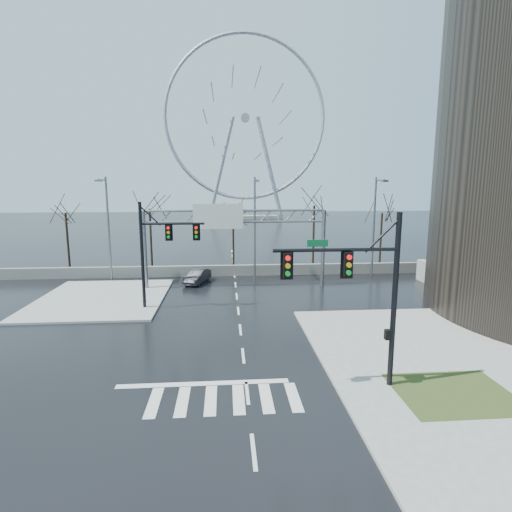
{
  "coord_description": "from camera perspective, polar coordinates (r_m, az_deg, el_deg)",
  "views": [
    {
      "loc": [
        -0.87,
        -20.43,
        9.03
      ],
      "look_at": [
        1.36,
        8.6,
        4.0
      ],
      "focal_mm": 28.0,
      "sensor_mm": 36.0,
      "label": 1
    }
  ],
  "objects": [
    {
      "name": "tree_center",
      "position": [
        45.1,
        -3.29,
        4.88
      ],
      "size": [
        3.25,
        3.25,
        6.5
      ],
      "color": "black",
      "rests_on": "ground"
    },
    {
      "name": "streetlight_left",
      "position": [
        40.28,
        -20.5,
        4.71
      ],
      "size": [
        0.5,
        2.55,
        10.0
      ],
      "color": "slate",
      "rests_on": "ground"
    },
    {
      "name": "sidewalk_far",
      "position": [
        35.13,
        -21.1,
        -5.64
      ],
      "size": [
        10.0,
        12.0,
        0.15
      ],
      "primitive_type": "cube",
      "color": "gray",
      "rests_on": "ground"
    },
    {
      "name": "signal_mast_far",
      "position": [
        30.1,
        -13.92,
        1.5
      ],
      "size": [
        4.72,
        0.41,
        8.0
      ],
      "color": "black",
      "rests_on": "ground"
    },
    {
      "name": "streetlight_mid",
      "position": [
        38.82,
        -0.15,
        5.16
      ],
      "size": [
        0.5,
        2.55,
        10.0
      ],
      "color": "slate",
      "rests_on": "ground"
    },
    {
      "name": "tree_left",
      "position": [
        44.78,
        -14.92,
        5.57
      ],
      "size": [
        3.75,
        3.75,
        7.5
      ],
      "color": "black",
      "rests_on": "ground"
    },
    {
      "name": "grass_strip",
      "position": [
        20.36,
        26.44,
        -17.14
      ],
      "size": [
        5.0,
        4.0,
        0.02
      ],
      "primitive_type": "cube",
      "color": "#36431B",
      "rests_on": "sidewalk_near"
    },
    {
      "name": "sign_gantry",
      "position": [
        35.6,
        -3.59,
        3.58
      ],
      "size": [
        16.36,
        0.4,
        7.6
      ],
      "color": "slate",
      "rests_on": "ground"
    },
    {
      "name": "tree_right",
      "position": [
        45.11,
        8.29,
        6.13
      ],
      "size": [
        3.9,
        3.9,
        7.8
      ],
      "color": "black",
      "rests_on": "ground"
    },
    {
      "name": "tree_far_left",
      "position": [
        47.74,
        -25.51,
        4.7
      ],
      "size": [
        3.5,
        3.5,
        7.0
      ],
      "color": "black",
      "rests_on": "ground"
    },
    {
      "name": "ferris_wheel",
      "position": [
        116.83,
        -1.56,
        18.22
      ],
      "size": [
        45.0,
        6.0,
        50.91
      ],
      "color": "gray",
      "rests_on": "ground"
    },
    {
      "name": "streetlight_right",
      "position": [
        41.48,
        16.69,
        5.05
      ],
      "size": [
        0.5,
        2.55,
        10.0
      ],
      "color": "slate",
      "rests_on": "ground"
    },
    {
      "name": "sidewalk_right_ext",
      "position": [
        26.49,
        20.5,
        -10.61
      ],
      "size": [
        12.0,
        10.0,
        0.15
      ],
      "primitive_type": "cube",
      "color": "gray",
      "rests_on": "ground"
    },
    {
      "name": "tree_far_right",
      "position": [
        48.03,
        17.53,
        5.03
      ],
      "size": [
        3.4,
        3.4,
        6.8
      ],
      "color": "black",
      "rests_on": "ground"
    },
    {
      "name": "ground",
      "position": [
        22.35,
        -1.84,
        -14.03
      ],
      "size": [
        260.0,
        260.0,
        0.0
      ],
      "primitive_type": "plane",
      "color": "black",
      "rests_on": "ground"
    },
    {
      "name": "car",
      "position": [
        38.45,
        -8.37,
        -2.89
      ],
      "size": [
        2.56,
        4.17,
        1.3
      ],
      "primitive_type": "imported",
      "rotation": [
        0.0,
        0.0,
        -0.33
      ],
      "color": "black",
      "rests_on": "ground"
    },
    {
      "name": "barrier_wall",
      "position": [
        41.32,
        -3.1,
        -2.05
      ],
      "size": [
        52.0,
        0.5,
        1.1
      ],
      "primitive_type": "cube",
      "color": "slate",
      "rests_on": "ground"
    },
    {
      "name": "signal_mast_near",
      "position": [
        17.95,
        15.35,
        -3.95
      ],
      "size": [
        5.52,
        0.41,
        8.0
      ],
      "color": "black",
      "rests_on": "ground"
    }
  ]
}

